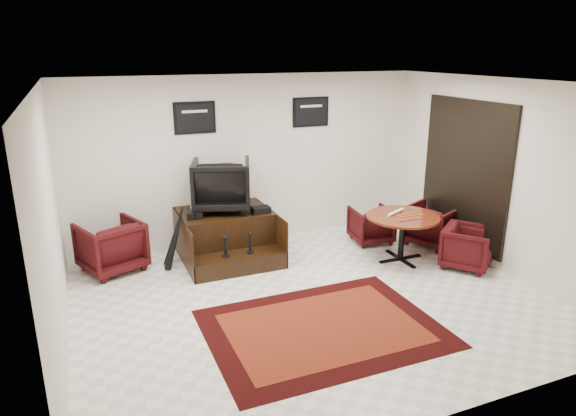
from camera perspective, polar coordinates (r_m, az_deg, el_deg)
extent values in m
plane|color=white|center=(6.91, 2.75, -10.17)|extent=(6.00, 6.00, 0.00)
cube|color=silver|center=(8.64, -4.24, 5.34)|extent=(6.00, 0.02, 2.80)
cube|color=silver|center=(4.40, 17.14, -7.44)|extent=(6.00, 0.02, 2.80)
cube|color=silver|center=(5.82, -24.86, -2.23)|extent=(0.02, 5.00, 2.80)
cube|color=silver|center=(8.11, 22.49, 3.26)|extent=(0.02, 5.00, 2.80)
cube|color=white|center=(6.14, 3.13, 13.69)|extent=(6.00, 5.00, 0.02)
cube|color=black|center=(8.60, 19.03, 3.69)|extent=(0.05, 1.90, 2.30)
cube|color=black|center=(8.59, 18.98, 3.69)|extent=(0.02, 1.72, 2.12)
cube|color=black|center=(8.60, 19.01, 3.69)|extent=(0.03, 0.05, 2.12)
cube|color=black|center=(8.26, -10.33, 9.84)|extent=(0.66, 0.03, 0.50)
cube|color=black|center=(8.24, -10.30, 9.82)|extent=(0.58, 0.01, 0.42)
cube|color=silver|center=(8.23, -10.33, 10.51)|extent=(0.40, 0.00, 0.04)
cube|color=black|center=(8.90, 2.54, 10.62)|extent=(0.66, 0.03, 0.50)
cube|color=black|center=(8.89, 2.59, 10.61)|extent=(0.58, 0.01, 0.42)
cube|color=silver|center=(8.87, 2.61, 11.24)|extent=(0.40, 0.00, 0.04)
cube|color=black|center=(6.28, 3.90, -13.19)|extent=(2.71, 2.03, 0.01)
cube|color=#591B0C|center=(6.27, 3.90, -13.14)|extent=(2.23, 1.55, 0.01)
cube|color=black|center=(8.29, -7.09, -2.69)|extent=(1.42, 1.05, 0.74)
cube|color=black|center=(7.71, -5.52, -6.09)|extent=(1.42, 0.42, 0.26)
cube|color=black|center=(7.95, -11.58, -3.81)|extent=(0.02, 1.48, 0.74)
cube|color=black|center=(8.30, -1.99, -2.53)|extent=(0.02, 1.48, 0.74)
cylinder|color=black|center=(7.61, -6.92, -5.31)|extent=(0.11, 0.11, 0.02)
cylinder|color=black|center=(7.56, -6.95, -4.40)|extent=(0.04, 0.04, 0.24)
sphere|color=black|center=(7.51, -6.99, -3.31)|extent=(0.07, 0.07, 0.07)
cylinder|color=black|center=(7.71, -4.20, -4.92)|extent=(0.11, 0.11, 0.02)
cylinder|color=black|center=(7.66, -4.22, -4.02)|extent=(0.04, 0.04, 0.24)
sphere|color=black|center=(7.61, -4.25, -2.93)|extent=(0.07, 0.07, 0.07)
imported|color=black|center=(8.09, -7.40, 2.88)|extent=(1.09, 1.05, 0.90)
cube|color=black|center=(7.88, -10.81, -0.68)|extent=(0.15, 0.31, 0.11)
cube|color=black|center=(7.89, -9.94, -0.62)|extent=(0.15, 0.31, 0.11)
cube|color=black|center=(7.99, -3.04, -0.20)|extent=(0.28, 0.20, 0.10)
imported|color=black|center=(8.05, -19.09, -3.77)|extent=(1.04, 1.01, 0.84)
cylinder|color=#4C1A0A|center=(8.07, 12.67, -0.96)|extent=(1.12, 1.12, 0.03)
cylinder|color=black|center=(8.19, 12.51, -3.24)|extent=(0.09, 0.09, 0.66)
cube|color=black|center=(8.31, 12.35, -5.53)|extent=(0.75, 0.06, 0.03)
cube|color=black|center=(8.31, 12.35, -5.53)|extent=(0.06, 0.75, 0.03)
imported|color=black|center=(8.87, 9.23, -1.67)|extent=(0.71, 0.67, 0.66)
imported|color=black|center=(8.95, 15.72, -1.60)|extent=(0.94, 0.96, 0.76)
imported|color=black|center=(8.20, 19.35, -3.94)|extent=(0.93, 0.92, 0.70)
cylinder|color=white|center=(8.14, 11.89, -0.45)|extent=(0.40, 0.23, 0.05)
cylinder|color=orange|center=(8.07, 13.55, -0.85)|extent=(0.45, 0.03, 0.01)
cylinder|color=orange|center=(8.15, 13.14, -0.65)|extent=(0.45, 0.05, 0.01)
cylinder|color=#4C1933|center=(7.77, 12.48, -1.49)|extent=(0.10, 0.05, 0.01)
cylinder|color=#4C1933|center=(7.81, 12.84, -1.44)|extent=(0.10, 0.05, 0.01)
cylinder|color=#4C1933|center=(7.84, 13.20, -1.38)|extent=(0.10, 0.05, 0.01)
cylinder|color=#4C1933|center=(7.88, 13.56, -1.32)|extent=(0.10, 0.05, 0.01)
cylinder|color=#4C1933|center=(7.91, 13.91, -1.27)|extent=(0.10, 0.05, 0.01)
cylinder|color=#4C1933|center=(7.95, 14.26, -1.21)|extent=(0.10, 0.05, 0.01)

